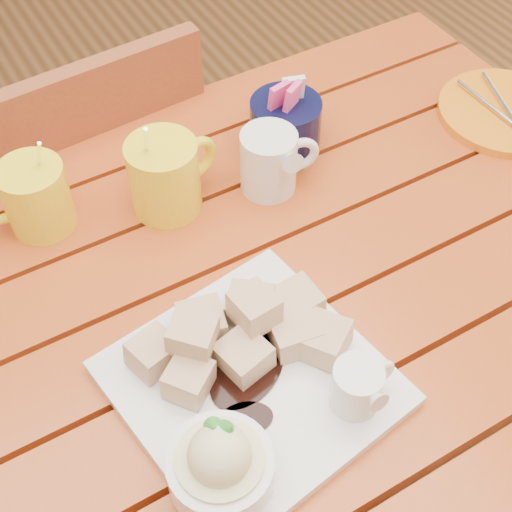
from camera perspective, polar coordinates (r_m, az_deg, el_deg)
table at (r=0.95m, az=-1.72°, el=-7.53°), size 1.20×0.79×0.75m
dessert_plate at (r=0.76m, az=-0.73°, el=-10.69°), size 0.30×0.30×0.11m
coffee_mug_left at (r=0.95m, az=-17.34°, el=4.55°), size 0.12×0.09×0.14m
coffee_mug_right at (r=0.94m, az=-7.21°, el=6.48°), size 0.13×0.09×0.16m
cream_pitcher at (r=0.96m, az=1.18°, el=7.68°), size 0.11×0.09×0.09m
sugar_caddy at (r=1.03m, az=2.37°, el=10.61°), size 0.10×0.10×0.11m
orange_saucer at (r=1.17m, az=19.41°, el=10.84°), size 0.20×0.20×0.02m
chair_far at (r=1.36m, az=-13.52°, el=3.22°), size 0.43×0.43×0.86m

